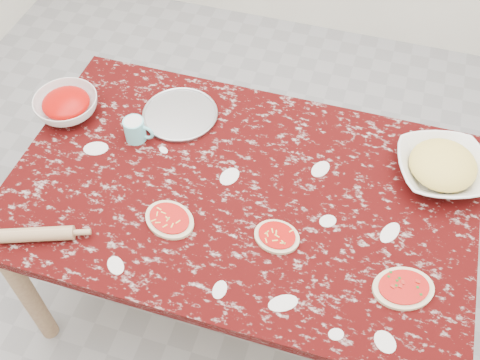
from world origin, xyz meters
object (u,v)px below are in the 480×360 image
object	(u,v)px
pizza_tray	(180,115)
rolling_pin	(37,234)
cheese_bowl	(441,169)
worktable	(240,203)
sauce_bowl	(67,106)
flour_mug	(136,130)

from	to	relation	value
pizza_tray	rolling_pin	world-z (taller)	rolling_pin
cheese_bowl	worktable	bearing A→B (deg)	-158.28
sauce_bowl	worktable	bearing A→B (deg)	-12.36
worktable	pizza_tray	world-z (taller)	pizza_tray
worktable	rolling_pin	size ratio (longest dim) A/B	6.86
pizza_tray	cheese_bowl	distance (m)	0.97
worktable	sauce_bowl	size ratio (longest dim) A/B	6.62
pizza_tray	sauce_bowl	bearing A→B (deg)	-165.21
worktable	flour_mug	distance (m)	0.47
flour_mug	rolling_pin	xyz separation A→B (m)	(-0.13, -0.50, -0.02)
cheese_bowl	rolling_pin	world-z (taller)	cheese_bowl
worktable	rolling_pin	xyz separation A→B (m)	(-0.56, -0.38, 0.11)
flour_mug	rolling_pin	size ratio (longest dim) A/B	0.49
pizza_tray	cheese_bowl	xyz separation A→B (m)	(0.97, -0.01, 0.03)
worktable	sauce_bowl	bearing A→B (deg)	167.64
flour_mug	rolling_pin	distance (m)	0.51
worktable	flour_mug	xyz separation A→B (m)	(-0.43, 0.12, 0.13)
rolling_pin	pizza_tray	bearing A→B (deg)	69.87
worktable	cheese_bowl	xyz separation A→B (m)	(0.65, 0.26, 0.12)
worktable	cheese_bowl	world-z (taller)	cheese_bowl
worktable	sauce_bowl	world-z (taller)	sauce_bowl
pizza_tray	sauce_bowl	size ratio (longest dim) A/B	1.17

